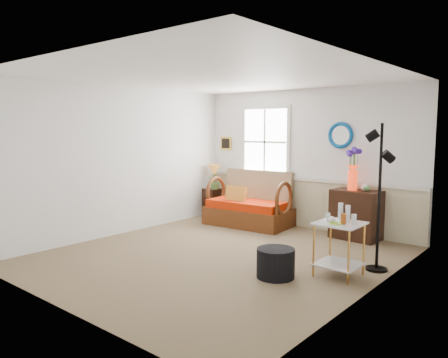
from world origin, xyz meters
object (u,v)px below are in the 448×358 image
Objects in this scene: loveseat at (249,199)px; cabinet at (356,215)px; ottoman at (276,263)px; lamp_stand at (213,202)px; side_table at (339,249)px; floor_lamp at (379,198)px.

cabinet is (2.03, 0.33, -0.10)m from loveseat.
cabinet is 1.74× the size of ottoman.
ottoman is at bearing -37.34° from lamp_stand.
lamp_stand is 4.23m from side_table.
side_table reaches higher than lamp_stand.
cabinet is 1.21× the size of side_table.
ottoman is at bearing -136.67° from side_table.
side_table is at bearing -68.20° from cabinet.
cabinet is at bearing 90.48° from ottoman.
floor_lamp is (2.93, -1.10, 0.45)m from loveseat.
loveseat reaches higher than ottoman.
cabinet is 1.77m from floor_lamp.
loveseat is 2.31× the size of side_table.
side_table is at bearing -26.48° from lamp_stand.
ottoman is at bearing -145.85° from floor_lamp.
loveseat is 3.02m from ottoman.
lamp_stand is 0.30× the size of floor_lamp.
floor_lamp reaches higher than ottoman.
floor_lamp reaches higher than lamp_stand.
loveseat reaches higher than side_table.
floor_lamp is at bearing -53.22° from cabinet.
side_table is 0.87m from floor_lamp.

